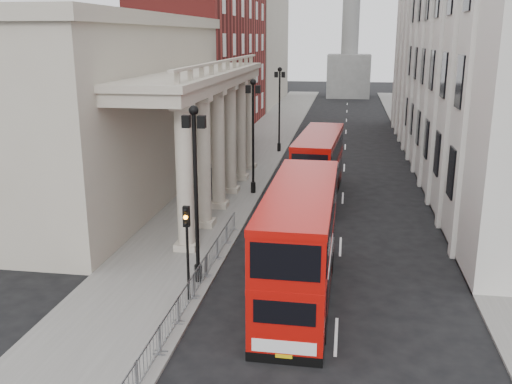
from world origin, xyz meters
TOP-DOWN VIEW (x-y plane):
  - ground at (0.00, 0.00)m, footprint 260.00×260.00m
  - sidewalk_west at (-3.00, 30.00)m, footprint 6.00×140.00m
  - sidewalk_east at (13.50, 30.00)m, footprint 3.00×140.00m
  - kerb at (-0.05, 30.00)m, footprint 0.20×140.00m
  - portico_building at (-10.50, 18.00)m, footprint 9.00×28.00m
  - brick_building at (-10.50, 48.00)m, footprint 9.00×32.00m
  - west_building_far at (-10.50, 80.00)m, footprint 9.00×30.00m
  - east_building at (16.00, 32.00)m, footprint 8.00×55.00m
  - monument_column at (6.00, 92.00)m, footprint 8.00×8.00m
  - lamp_post_south at (-0.60, 4.00)m, footprint 1.05×0.44m
  - lamp_post_mid at (-0.60, 20.00)m, footprint 1.05×0.44m
  - lamp_post_north at (-0.60, 36.00)m, footprint 1.05×0.44m
  - traffic_light at (-0.50, 1.98)m, footprint 0.28×0.33m
  - crowd_barriers at (-0.35, 2.23)m, footprint 0.50×18.75m
  - bus_near at (4.24, 3.47)m, footprint 2.92×11.67m
  - bus_far at (4.20, 19.78)m, footprint 3.26×11.03m
  - pedestrian_a at (-2.79, 15.94)m, footprint 0.75×0.69m
  - pedestrian_b at (-3.39, 16.81)m, footprint 0.80×0.65m
  - pedestrian_c at (-3.85, 20.71)m, footprint 0.83×0.58m

SIDE VIEW (x-z plane):
  - ground at x=0.00m, z-range 0.00..0.00m
  - sidewalk_west at x=-3.00m, z-range 0.00..0.12m
  - sidewalk_east at x=13.50m, z-range 0.00..0.12m
  - kerb at x=-0.05m, z-range 0.00..0.14m
  - crowd_barriers at x=-0.35m, z-range 0.12..1.22m
  - pedestrian_b at x=-3.39m, z-range 0.12..1.65m
  - pedestrian_c at x=-3.85m, z-range 0.12..1.73m
  - pedestrian_a at x=-2.79m, z-range 0.12..1.85m
  - bus_far at x=4.20m, z-range 0.11..4.81m
  - bus_near at x=4.24m, z-range 0.11..5.14m
  - traffic_light at x=-0.50m, z-range 0.96..5.26m
  - lamp_post_south at x=-0.60m, z-range 0.75..9.07m
  - lamp_post_mid at x=-0.60m, z-range 0.75..9.07m
  - lamp_post_north at x=-0.60m, z-range 0.75..9.07m
  - portico_building at x=-10.50m, z-range 0.00..12.00m
  - west_building_far at x=-10.50m, z-range 0.00..20.00m
  - brick_building at x=-10.50m, z-range 0.00..22.00m
  - east_building at x=16.00m, z-range 0.00..25.00m
  - monument_column at x=6.00m, z-range -11.12..43.08m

